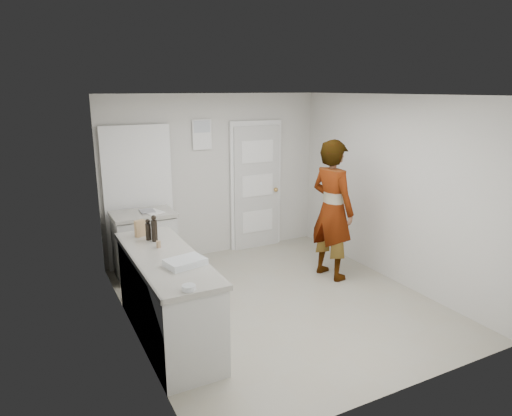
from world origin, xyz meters
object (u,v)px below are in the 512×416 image
egg_bowl (189,288)px  person (332,210)px  spice_jar (159,244)px  cake_mix_box (140,228)px  baking_dish (185,262)px  oil_cruet_a (148,230)px  oil_cruet_b (154,229)px

egg_bowl → person: bearing=29.8°
spice_jar → egg_bowl: spice_jar is taller
cake_mix_box → baking_dish: (0.17, -1.08, -0.07)m
oil_cruet_a → cake_mix_box: bearing=108.1°
person → egg_bowl: (-2.56, -1.47, -0.02)m
person → spice_jar: size_ratio=26.38×
cake_mix_box → baking_dish: bearing=-99.5°
oil_cruet_b → egg_bowl: bearing=-93.5°
oil_cruet_a → oil_cruet_b: size_ratio=0.81×
spice_jar → egg_bowl: bearing=-93.1°
cake_mix_box → spice_jar: (0.08, -0.47, -0.06)m
cake_mix_box → oil_cruet_a: oil_cruet_a is taller
cake_mix_box → egg_bowl: size_ratio=1.64×
cake_mix_box → oil_cruet_b: bearing=-85.0°
cake_mix_box → egg_bowl: cake_mix_box is taller
person → oil_cruet_b: bearing=81.1°
oil_cruet_a → oil_cruet_b: 0.09m
spice_jar → baking_dish: 0.62m
person → cake_mix_box: bearing=75.8°
oil_cruet_b → baking_dish: size_ratio=0.74×
oil_cruet_b → spice_jar: bearing=-95.4°
oil_cruet_b → egg_bowl: size_ratio=2.56×
person → oil_cruet_a: (-2.52, -0.00, 0.08)m
oil_cruet_b → cake_mix_box: bearing=113.6°
person → oil_cruet_a: person is taller
spice_jar → egg_bowl: (-0.06, -1.16, -0.01)m
oil_cruet_a → person: bearing=0.1°
oil_cruet_a → egg_bowl: size_ratio=2.09×
oil_cruet_a → spice_jar: bearing=-84.6°
cake_mix_box → oil_cruet_b: size_ratio=0.64×
cake_mix_box → spice_jar: bearing=-98.6°
person → spice_jar: person is taller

